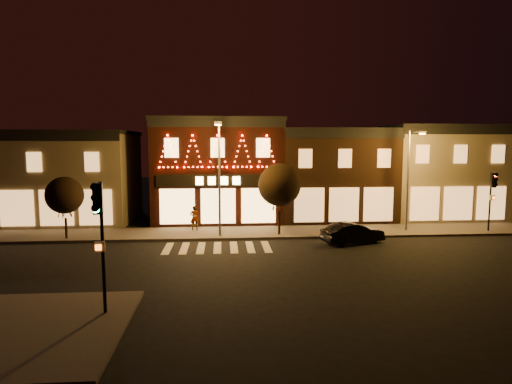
{
  "coord_description": "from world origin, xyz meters",
  "views": [
    {
      "loc": [
        0.37,
        -22.04,
        6.36
      ],
      "look_at": [
        2.36,
        4.0,
        3.4
      ],
      "focal_mm": 30.5,
      "sensor_mm": 36.0,
      "label": 1
    }
  ],
  "objects": [
    {
      "name": "ground",
      "position": [
        0.0,
        0.0,
        0.0
      ],
      "size": [
        120.0,
        120.0,
        0.0
      ],
      "primitive_type": "plane",
      "color": "black",
      "rests_on": "ground"
    },
    {
      "name": "tree_left",
      "position": [
        -9.91,
        6.82,
        2.97
      ],
      "size": [
        2.41,
        2.41,
        4.04
      ],
      "rotation": [
        0.0,
        0.0,
        -0.06
      ],
      "color": "black",
      "rests_on": "sidewalk_far"
    },
    {
      "name": "building_right_b",
      "position": [
        18.5,
        13.99,
        3.91
      ],
      "size": [
        9.2,
        8.28,
        7.8
      ],
      "color": "#7E745A",
      "rests_on": "ground"
    },
    {
      "name": "traffic_signal_far",
      "position": [
        19.21,
        6.89,
        3.12
      ],
      "size": [
        0.36,
        0.48,
        4.17
      ],
      "rotation": [
        0.0,
        0.0,
        -0.17
      ],
      "color": "black",
      "rests_on": "sidewalk_far"
    },
    {
      "name": "building_right_a",
      "position": [
        9.5,
        13.99,
        3.76
      ],
      "size": [
        9.2,
        8.28,
        7.5
      ],
      "color": "#301D11",
      "rests_on": "ground"
    },
    {
      "name": "dark_sedan",
      "position": [
        8.57,
        4.55,
        0.67
      ],
      "size": [
        4.27,
        2.51,
        1.33
      ],
      "primitive_type": "imported",
      "rotation": [
        0.0,
        0.0,
        1.86
      ],
      "color": "black",
      "rests_on": "ground"
    },
    {
      "name": "streetlamp_mid",
      "position": [
        0.13,
        6.61,
        4.59
      ],
      "size": [
        0.48,
        1.73,
        7.57
      ],
      "rotation": [
        0.0,
        0.0,
        0.03
      ],
      "color": "#59595E",
      "rests_on": "sidewalk_far"
    },
    {
      "name": "tree_right",
      "position": [
        4.17,
        6.92,
        3.54
      ],
      "size": [
        2.89,
        2.89,
        4.84
      ],
      "rotation": [
        0.0,
        0.0,
        0.17
      ],
      "color": "black",
      "rests_on": "sidewalk_far"
    },
    {
      "name": "pedestrian",
      "position": [
        -1.68,
        8.76,
        1.03
      ],
      "size": [
        0.66,
        0.45,
        1.75
      ],
      "primitive_type": "imported",
      "rotation": [
        0.0,
        0.0,
        3.09
      ],
      "color": "gray",
      "rests_on": "sidewalk_far"
    },
    {
      "name": "traffic_signal_near",
      "position": [
        -4.02,
        -6.42,
        3.56
      ],
      "size": [
        0.39,
        0.51,
        4.84
      ],
      "rotation": [
        0.0,
        0.0,
        0.18
      ],
      "color": "black",
      "rests_on": "sidewalk_near"
    },
    {
      "name": "sidewalk_far",
      "position": [
        2.0,
        8.0,
        0.07
      ],
      "size": [
        44.0,
        4.0,
        0.15
      ],
      "primitive_type": "cube",
      "color": "#47423D",
      "rests_on": "ground"
    },
    {
      "name": "building_pulp",
      "position": [
        0.0,
        13.98,
        4.16
      ],
      "size": [
        10.2,
        8.34,
        8.3
      ],
      "color": "black",
      "rests_on": "ground"
    },
    {
      "name": "sidewalk_near",
      "position": [
        -6.5,
        -7.5,
        0.07
      ],
      "size": [
        7.0,
        7.0,
        0.15
      ],
      "primitive_type": "cube",
      "color": "#47423D",
      "rests_on": "ground"
    },
    {
      "name": "building_left",
      "position": [
        -13.0,
        13.99,
        3.66
      ],
      "size": [
        12.2,
        8.28,
        7.3
      ],
      "color": "#7E745A",
      "rests_on": "ground"
    },
    {
      "name": "streetlamp_right",
      "position": [
        13.43,
        7.39,
        4.28
      ],
      "size": [
        0.57,
        1.62,
        7.04
      ],
      "rotation": [
        0.0,
        0.0,
        -0.19
      ],
      "color": "#59595E",
      "rests_on": "sidewalk_far"
    }
  ]
}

